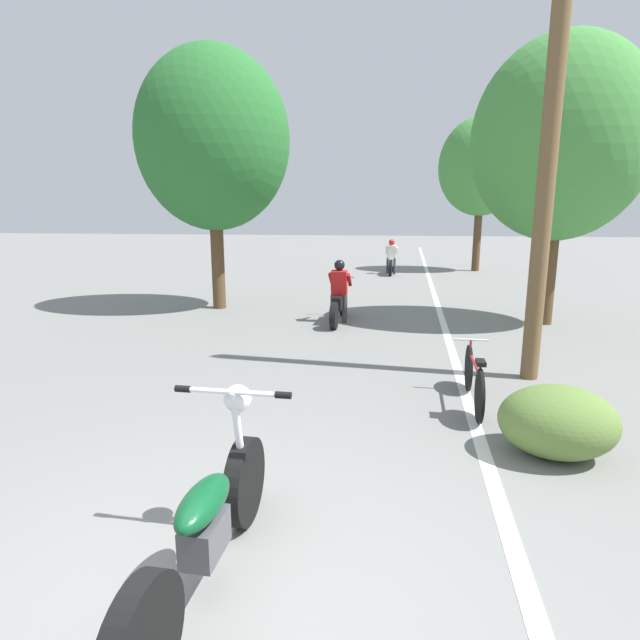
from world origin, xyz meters
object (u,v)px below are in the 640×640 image
roadside_tree_right_far (482,167)px  motorcycle_foreground (207,524)px  roadside_tree_right_near (560,140)px  motorcycle_rider_lead (339,299)px  motorcycle_rider_far (391,261)px  utility_pole (552,116)px  roadside_tree_left (213,141)px  bicycle_parked (474,379)px

roadside_tree_right_far → motorcycle_foreground: (-3.99, -19.63, -3.86)m
roadside_tree_right_near → motorcycle_rider_lead: 5.51m
motorcycle_rider_far → utility_pole: bearing=-79.3°
roadside_tree_left → motorcycle_foreground: size_ratio=2.88×
motorcycle_foreground → motorcycle_rider_far: motorcycle_rider_far is taller
roadside_tree_right_far → motorcycle_rider_far: (-3.51, -1.91, -3.76)m
utility_pole → motorcycle_rider_lead: 5.58m
roadside_tree_right_near → motorcycle_rider_lead: size_ratio=2.82×
roadside_tree_right_far → motorcycle_rider_far: 5.49m
roadside_tree_left → roadside_tree_right_far: bearing=54.0°
motorcycle_rider_far → motorcycle_rider_lead: bearing=-94.6°
bicycle_parked → roadside_tree_right_far: bearing=83.0°
roadside_tree_left → motorcycle_rider_far: 9.99m
utility_pole → roadside_tree_right_far: 14.97m
utility_pole → motorcycle_foreground: size_ratio=3.23×
utility_pole → roadside_tree_left: size_ratio=1.12×
roadside_tree_right_far → roadside_tree_left: 12.80m
roadside_tree_left → motorcycle_rider_far: (4.00, 8.46, -3.52)m
roadside_tree_right_far → motorcycle_rider_lead: (-4.29, -11.53, -3.77)m
utility_pole → motorcycle_foreground: (-2.92, -4.72, -3.13)m
motorcycle_rider_lead → motorcycle_rider_far: (0.78, 9.63, 0.01)m
utility_pole → motorcycle_rider_lead: (-3.23, 3.38, -3.04)m
roadside_tree_right_far → motorcycle_rider_lead: size_ratio=3.06×
motorcycle_rider_lead → motorcycle_rider_far: 9.66m
bicycle_parked → roadside_tree_left: bearing=133.7°
motorcycle_rider_far → bicycle_parked: 14.33m
roadside_tree_right_near → motorcycle_rider_lead: (-4.40, -0.60, -3.27)m
roadside_tree_right_near → motorcycle_foreground: bearing=-115.2°
motorcycle_rider_lead → roadside_tree_right_far: bearing=69.6°
roadside_tree_right_near → bicycle_parked: (-2.10, -5.22, -3.45)m
motorcycle_rider_lead → roadside_tree_right_near: bearing=7.7°
utility_pole → motorcycle_foreground: utility_pole is taller
bicycle_parked → motorcycle_rider_lead: bearing=116.5°
roadside_tree_right_far → motorcycle_foreground: bearing=-101.5°
motorcycle_rider_lead → motorcycle_foreground: bearing=-87.8°
utility_pole → roadside_tree_left: bearing=144.8°
roadside_tree_right_far → motorcycle_foreground: roadside_tree_right_far is taller
roadside_tree_right_far → roadside_tree_left: roadside_tree_right_far is taller
roadside_tree_left → motorcycle_rider_far: bearing=64.7°
roadside_tree_right_near → bicycle_parked: size_ratio=3.45×
utility_pole → roadside_tree_right_near: bearing=73.6°
roadside_tree_right_near → motorcycle_rider_far: roadside_tree_right_near is taller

